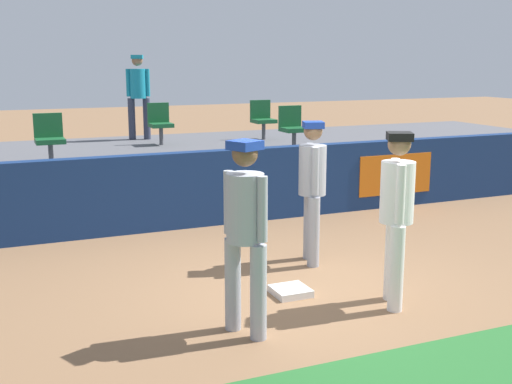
# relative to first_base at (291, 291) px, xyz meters

# --- Properties ---
(ground_plane) EXTENTS (60.00, 60.00, 0.00)m
(ground_plane) POSITION_rel_first_base_xyz_m (0.19, 0.00, -0.04)
(ground_plane) COLOR #846042
(first_base) EXTENTS (0.40, 0.40, 0.08)m
(first_base) POSITION_rel_first_base_xyz_m (0.00, 0.00, 0.00)
(first_base) COLOR white
(first_base) RESTS_ON ground_plane
(player_fielder_home) EXTENTS (0.53, 0.50, 1.88)m
(player_fielder_home) POSITION_rel_first_base_xyz_m (0.89, -0.70, 1.05)
(player_fielder_home) COLOR white
(player_fielder_home) RESTS_ON ground_plane
(player_runner_visitor) EXTENTS (0.48, 0.49, 1.89)m
(player_runner_visitor) POSITION_rel_first_base_xyz_m (-0.87, -0.78, 1.06)
(player_runner_visitor) COLOR #9EA3AD
(player_runner_visitor) RESTS_ON ground_plane
(player_coach_visitor) EXTENTS (0.44, 0.50, 1.85)m
(player_coach_visitor) POSITION_rel_first_base_xyz_m (0.77, 0.97, 1.03)
(player_coach_visitor) COLOR #9EA3AD
(player_coach_visitor) RESTS_ON ground_plane
(field_wall) EXTENTS (18.00, 0.26, 1.20)m
(field_wall) POSITION_rel_first_base_xyz_m (0.21, 3.36, 0.56)
(field_wall) COLOR navy
(field_wall) RESTS_ON ground_plane
(bleacher_platform) EXTENTS (18.00, 4.80, 0.91)m
(bleacher_platform) POSITION_rel_first_base_xyz_m (0.19, 5.93, 0.42)
(bleacher_platform) COLOR #59595E
(bleacher_platform) RESTS_ON ground_plane
(seat_front_left) EXTENTS (0.46, 0.44, 0.84)m
(seat_front_left) POSITION_rel_first_base_xyz_m (-2.07, 4.80, 1.34)
(seat_front_left) COLOR #4C4C51
(seat_front_left) RESTS_ON bleacher_platform
(seat_back_right) EXTENTS (0.46, 0.44, 0.84)m
(seat_back_right) POSITION_rel_first_base_xyz_m (2.54, 6.60, 1.34)
(seat_back_right) COLOR #4C4C51
(seat_back_right) RESTS_ON bleacher_platform
(seat_back_center) EXTENTS (0.44, 0.44, 0.84)m
(seat_back_center) POSITION_rel_first_base_xyz_m (0.26, 6.60, 1.34)
(seat_back_center) COLOR #4C4C51
(seat_back_center) RESTS_ON bleacher_platform
(seat_front_right) EXTENTS (0.46, 0.44, 0.84)m
(seat_front_right) POSITION_rel_first_base_xyz_m (2.38, 4.80, 1.34)
(seat_front_right) COLOR #4C4C51
(seat_front_right) RESTS_ON bleacher_platform
(spectator_hooded) EXTENTS (0.48, 0.43, 1.80)m
(spectator_hooded) POSITION_rel_first_base_xyz_m (0.08, 7.63, 1.91)
(spectator_hooded) COLOR #33384C
(spectator_hooded) RESTS_ON bleacher_platform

